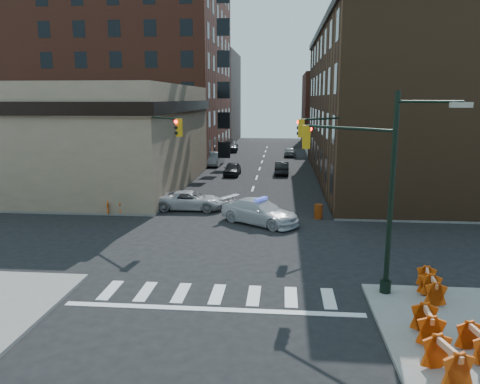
% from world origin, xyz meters
% --- Properties ---
extents(ground, '(140.00, 140.00, 0.00)m').
position_xyz_m(ground, '(0.00, 0.00, 0.00)').
color(ground, black).
rests_on(ground, ground).
extents(sidewalk_nw, '(34.00, 54.50, 0.15)m').
position_xyz_m(sidewalk_nw, '(-23.00, 32.75, 0.07)').
color(sidewalk_nw, gray).
rests_on(sidewalk_nw, ground).
extents(sidewalk_ne, '(34.00, 54.50, 0.15)m').
position_xyz_m(sidewalk_ne, '(23.00, 32.75, 0.07)').
color(sidewalk_ne, gray).
rests_on(sidewalk_ne, ground).
extents(bank_building, '(22.00, 22.00, 9.00)m').
position_xyz_m(bank_building, '(-17.00, 16.50, 4.50)').
color(bank_building, '#977E63').
rests_on(bank_building, ground).
extents(apartment_block, '(25.00, 25.00, 24.00)m').
position_xyz_m(apartment_block, '(-18.50, 40.00, 12.00)').
color(apartment_block, '#5D2B1D').
rests_on(apartment_block, ground).
extents(commercial_row_ne, '(14.00, 34.00, 14.00)m').
position_xyz_m(commercial_row_ne, '(13.00, 22.50, 7.00)').
color(commercial_row_ne, '#4A311D').
rests_on(commercial_row_ne, ground).
extents(filler_nw, '(20.00, 18.00, 16.00)m').
position_xyz_m(filler_nw, '(-16.00, 62.00, 8.00)').
color(filler_nw, brown).
rests_on(filler_nw, ground).
extents(filler_ne, '(16.00, 16.00, 12.00)m').
position_xyz_m(filler_ne, '(14.00, 58.00, 6.00)').
color(filler_ne, '#5D2B1D').
rests_on(filler_ne, ground).
extents(signal_pole_se, '(5.40, 5.27, 8.00)m').
position_xyz_m(signal_pole_se, '(6.04, -5.52, 4.61)').
color(signal_pole_se, black).
rests_on(signal_pole_se, sidewalk_se).
extents(signal_pole_nw, '(3.58, 3.67, 8.00)m').
position_xyz_m(signal_pole_nw, '(-5.85, 5.34, 4.34)').
color(signal_pole_nw, black).
rests_on(signal_pole_nw, sidewalk_nw).
extents(signal_pole_ne, '(3.67, 3.58, 8.00)m').
position_xyz_m(signal_pole_ne, '(5.84, 5.35, 4.34)').
color(signal_pole_ne, black).
rests_on(signal_pole_ne, sidewalk_ne).
extents(tree_ne_near, '(3.00, 3.00, 4.85)m').
position_xyz_m(tree_ne_near, '(7.50, 26.00, 3.49)').
color(tree_ne_near, black).
rests_on(tree_ne_near, sidewalk_ne).
extents(tree_ne_far, '(3.00, 3.00, 4.85)m').
position_xyz_m(tree_ne_far, '(7.50, 34.00, 3.49)').
color(tree_ne_far, black).
rests_on(tree_ne_far, sidewalk_ne).
extents(police_car, '(5.66, 4.74, 1.55)m').
position_xyz_m(police_car, '(1.18, 4.36, 0.77)').
color(police_car, silver).
rests_on(police_car, ground).
extents(pickup, '(4.81, 2.25, 1.33)m').
position_xyz_m(pickup, '(-3.99, 7.83, 0.67)').
color(pickup, silver).
rests_on(pickup, ground).
extents(parked_car_wnear, '(1.67, 3.96, 1.34)m').
position_xyz_m(parked_car_wnear, '(-2.60, 23.21, 0.67)').
color(parked_car_wnear, black).
rests_on(parked_car_wnear, ground).
extents(parked_car_wfar, '(1.84, 4.80, 1.56)m').
position_xyz_m(parked_car_wfar, '(-5.50, 30.31, 0.78)').
color(parked_car_wfar, '#919599').
rests_on(parked_car_wfar, ground).
extents(parked_car_wdeep, '(2.54, 5.62, 1.60)m').
position_xyz_m(parked_car_wdeep, '(-5.27, 45.41, 0.80)').
color(parked_car_wdeep, black).
rests_on(parked_car_wdeep, ground).
extents(parked_car_enear, '(1.46, 4.11, 1.35)m').
position_xyz_m(parked_car_enear, '(2.50, 24.44, 0.68)').
color(parked_car_enear, black).
rests_on(parked_car_enear, ground).
extents(parked_car_efar, '(1.74, 3.88, 1.30)m').
position_xyz_m(parked_car_efar, '(3.60, 40.12, 0.65)').
color(parked_car_efar, gray).
rests_on(parked_car_efar, ground).
extents(pedestrian_a, '(0.80, 0.79, 1.86)m').
position_xyz_m(pedestrian_a, '(-6.50, 8.98, 1.08)').
color(pedestrian_a, black).
rests_on(pedestrian_a, sidewalk_nw).
extents(pedestrian_b, '(1.02, 0.90, 1.77)m').
position_xyz_m(pedestrian_b, '(-10.75, 8.86, 1.03)').
color(pedestrian_b, black).
rests_on(pedestrian_b, sidewalk_nw).
extents(pedestrian_c, '(1.12, 0.95, 1.80)m').
position_xyz_m(pedestrian_c, '(-12.22, 7.39, 1.05)').
color(pedestrian_c, black).
rests_on(pedestrian_c, sidewalk_nw).
extents(barrel_road, '(0.65, 0.65, 0.98)m').
position_xyz_m(barrel_road, '(5.00, 6.00, 0.49)').
color(barrel_road, '#E1540A').
rests_on(barrel_road, ground).
extents(barrel_bank, '(0.67, 0.67, 0.95)m').
position_xyz_m(barrel_bank, '(-5.50, 8.63, 0.48)').
color(barrel_bank, '#DB4B0A').
rests_on(barrel_bank, ground).
extents(barricade_se_a, '(0.83, 1.27, 0.88)m').
position_xyz_m(barricade_se_a, '(8.50, -6.01, 0.59)').
color(barricade_se_a, '#CB5609').
rests_on(barricade_se_a, sidewalk_se).
extents(barricade_se_b, '(0.73, 1.25, 0.89)m').
position_xyz_m(barricade_se_b, '(8.45, -7.00, 0.60)').
color(barricade_se_b, '#C15409').
rests_on(barricade_se_b, sidewalk_se).
extents(barricade_se_c, '(0.79, 1.29, 0.91)m').
position_xyz_m(barricade_se_c, '(8.50, -11.00, 0.60)').
color(barricade_se_c, red).
rests_on(barricade_se_c, sidewalk_se).
extents(barricade_se_d, '(0.75, 1.36, 0.99)m').
position_xyz_m(barricade_se_d, '(7.35, -10.00, 0.64)').
color(barricade_se_d, '#DE580A').
rests_on(barricade_se_d, sidewalk_se).
extents(barricade_se_e, '(1.00, 1.49, 1.02)m').
position_xyz_m(barricade_se_e, '(7.22, -12.22, 0.66)').
color(barricade_se_e, orange).
rests_on(barricade_se_e, sidewalk_se).
extents(barricade_nw_a, '(1.16, 0.75, 0.80)m').
position_xyz_m(barricade_nw_a, '(-6.70, 8.00, 0.55)').
color(barricade_nw_a, '#E94C0A').
rests_on(barricade_nw_a, sidewalk_nw).
extents(barricade_nw_b, '(1.19, 0.78, 0.82)m').
position_xyz_m(barricade_nw_b, '(-8.84, 5.70, 0.56)').
color(barricade_nw_b, '#D8420A').
rests_on(barricade_nw_b, sidewalk_nw).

